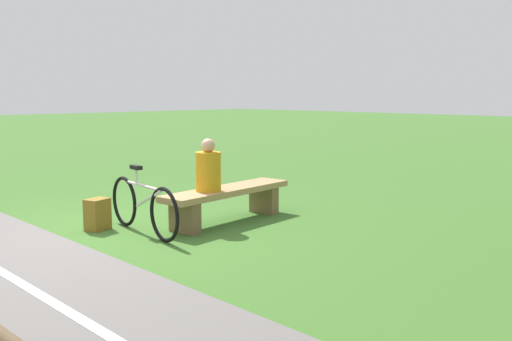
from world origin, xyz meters
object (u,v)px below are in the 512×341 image
Objects in this scene: bench at (227,198)px; bicycle at (143,206)px; backpack at (97,215)px; person_seated at (208,169)px.

bicycle is at bearing -17.76° from bench.
bicycle is 4.23× the size of backpack.
bicycle reaches higher than backpack.
person_seated reaches higher than bicycle.
backpack is (0.31, -0.57, -0.15)m from bicycle.
person_seated is 0.95m from bicycle.
person_seated is 1.70× the size of backpack.
bicycle is 0.67m from backpack.
bench is 1.19m from bicycle.
bench is at bearing 151.12° from backpack.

